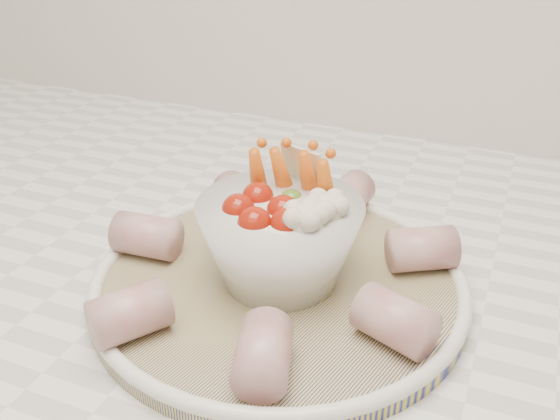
% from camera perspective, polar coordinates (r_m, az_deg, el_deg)
% --- Properties ---
extents(serving_platter, '(0.38, 0.38, 0.02)m').
position_cam_1_polar(serving_platter, '(0.53, -0.09, -6.61)').
color(serving_platter, navy).
rests_on(serving_platter, kitchen_counter).
extents(veggie_bowl, '(0.13, 0.13, 0.11)m').
position_cam_1_polar(veggie_bowl, '(0.50, 0.09, -2.45)').
color(veggie_bowl, white).
rests_on(veggie_bowl, serving_platter).
extents(cured_meat_rolls, '(0.29, 0.30, 0.04)m').
position_cam_1_polar(cured_meat_rolls, '(0.52, -0.16, -4.47)').
color(cured_meat_rolls, '#A24A52').
rests_on(cured_meat_rolls, serving_platter).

